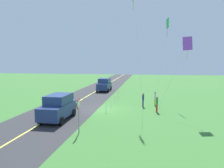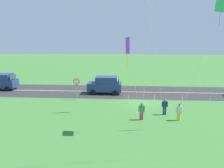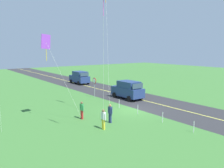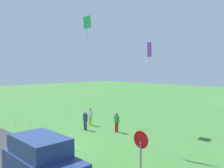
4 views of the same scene
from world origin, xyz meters
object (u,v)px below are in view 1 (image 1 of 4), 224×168
object	(u,v)px
stop_sign	(79,109)
kite_blue_mid	(167,25)
car_parked_west_far	(104,84)
person_adult_companion	(155,98)
person_adult_near	(157,104)
kite_red_low	(187,45)
person_child_watcher	(143,99)
car_suv_foreground	(58,107)

from	to	relation	value
stop_sign	kite_blue_mid	distance (m)	16.55
kite_blue_mid	car_parked_west_far	bearing A→B (deg)	-131.73
stop_sign	person_adult_companion	distance (m)	12.12
person_adult_near	kite_red_low	world-z (taller)	kite_red_low
person_child_watcher	kite_blue_mid	size ratio (longest dim) A/B	0.15
kite_blue_mid	stop_sign	bearing A→B (deg)	-29.55
car_parked_west_far	stop_sign	size ratio (longest dim) A/B	1.72
car_suv_foreground	person_adult_companion	xyz separation A→B (m)	(-7.49, 8.78, -0.29)
person_adult_near	person_adult_companion	bearing A→B (deg)	-88.44
stop_sign	person_child_watcher	size ratio (longest dim) A/B	1.60
car_parked_west_far	person_adult_near	distance (m)	16.37
person_adult_near	kite_blue_mid	bearing A→B (deg)	-102.93
kite_blue_mid	person_child_watcher	bearing A→B (deg)	-41.39
person_adult_near	kite_blue_mid	world-z (taller)	kite_blue_mid
person_adult_companion	car_parked_west_far	bearing A→B (deg)	20.56
stop_sign	person_adult_near	distance (m)	9.37
car_parked_west_far	person_adult_companion	distance (m)	13.57
stop_sign	kite_red_low	distance (m)	11.32
car_suv_foreground	stop_sign	bearing A→B (deg)	43.66
car_suv_foreground	person_adult_companion	world-z (taller)	car_suv_foreground
car_suv_foreground	kite_blue_mid	distance (m)	16.33
car_suv_foreground	person_adult_companion	bearing A→B (deg)	130.44
stop_sign	kite_red_low	xyz separation A→B (m)	(-5.89, 8.35, 4.87)
stop_sign	person_adult_companion	world-z (taller)	stop_sign
car_suv_foreground	kite_red_low	bearing A→B (deg)	103.82
stop_sign	kite_blue_mid	xyz separation A→B (m)	(-12.68, 7.19, 7.82)
person_child_watcher	kite_blue_mid	world-z (taller)	kite_blue_mid
stop_sign	person_adult_near	xyz separation A→B (m)	(-7.25, 5.87, -0.94)
car_suv_foreground	kite_blue_mid	size ratio (longest dim) A/B	0.42
stop_sign	person_child_watcher	distance (m)	10.58
stop_sign	person_adult_companion	bearing A→B (deg)	151.21
car_parked_west_far	kite_blue_mid	world-z (taller)	kite_blue_mid
car_parked_west_far	person_adult_near	world-z (taller)	car_parked_west_far
car_suv_foreground	car_parked_west_far	world-z (taller)	same
car_suv_foreground	stop_sign	xyz separation A→B (m)	(3.11, 2.96, 0.65)
person_child_watcher	kite_red_low	size ratio (longest dim) A/B	0.22
car_suv_foreground	person_adult_near	xyz separation A→B (m)	(-4.14, 8.83, -0.29)
kite_red_low	kite_blue_mid	size ratio (longest dim) A/B	0.71
kite_red_low	kite_blue_mid	xyz separation A→B (m)	(-6.80, -1.15, 2.95)
stop_sign	kite_blue_mid	world-z (taller)	kite_blue_mid
person_adult_companion	person_child_watcher	bearing A→B (deg)	109.48
car_parked_west_far	person_child_watcher	xyz separation A→B (m)	(11.76, 6.93, -0.29)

